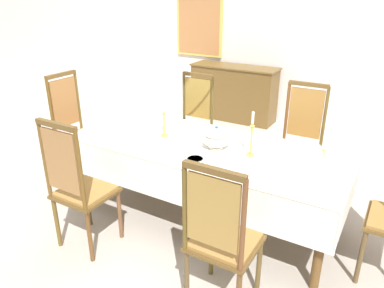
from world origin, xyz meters
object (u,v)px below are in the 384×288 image
(chair_north_a, at_px, (193,121))
(candlestick_west, at_px, (164,122))
(bowl_near_right, at_px, (310,147))
(spoon_secondary, at_px, (324,151))
(candlestick_east, at_px, (251,138))
(chair_north_b, at_px, (299,141))
(soup_tureen, at_px, (216,137))
(framed_painting, at_px, (199,9))
(bowl_far_right, at_px, (218,165))
(chair_head_west, at_px, (75,127))
(bowl_far_left, at_px, (169,120))
(spoon_primary, at_px, (209,163))
(dining_table, at_px, (205,153))
(bowl_near_left, at_px, (195,160))
(chair_south_a, at_px, (78,185))
(sideboard, at_px, (234,93))
(chair_south_b, at_px, (221,236))

(chair_north_a, relative_size, candlestick_west, 3.28)
(bowl_near_right, distance_m, spoon_secondary, 0.12)
(candlestick_east, bearing_deg, chair_north_a, 140.44)
(chair_north_b, height_order, soup_tureen, chair_north_b)
(bowl_near_right, distance_m, framed_painting, 3.92)
(bowl_far_right, distance_m, framed_painting, 4.14)
(chair_north_b, height_order, chair_head_west, chair_head_west)
(candlestick_east, xyz_separation_m, bowl_near_right, (0.40, 0.37, -0.13))
(bowl_far_left, bearing_deg, candlestick_east, -19.22)
(bowl_far_right, relative_size, spoon_primary, 0.99)
(chair_north_a, relative_size, chair_north_b, 0.96)
(candlestick_west, distance_m, spoon_secondary, 1.46)
(soup_tureen, bearing_deg, spoon_primary, -73.27)
(chair_north_a, relative_size, chair_head_west, 0.94)
(bowl_near_right, relative_size, bowl_far_right, 1.07)
(candlestick_west, bearing_deg, spoon_primary, -26.16)
(bowl_far_right, bearing_deg, dining_table, 131.86)
(chair_head_west, height_order, soup_tureen, chair_head_west)
(bowl_near_left, distance_m, bowl_far_right, 0.20)
(bowl_near_right, bearing_deg, bowl_near_left, -135.82)
(soup_tureen, bearing_deg, chair_north_b, 61.08)
(chair_south_a, bearing_deg, bowl_far_left, 88.76)
(chair_north_b, relative_size, candlestick_east, 3.08)
(candlestick_west, height_order, bowl_near_right, candlestick_west)
(spoon_primary, relative_size, spoon_secondary, 1.02)
(chair_head_west, height_order, candlestick_west, chair_head_west)
(candlestick_west, height_order, bowl_far_right, candlestick_west)
(candlestick_west, bearing_deg, framed_painting, 113.95)
(soup_tureen, xyz_separation_m, sideboard, (-1.11, 2.83, -0.40))
(bowl_far_left, distance_m, spoon_secondary, 1.60)
(candlestick_west, distance_m, bowl_far_left, 0.44)
(candlestick_east, bearing_deg, sideboard, 116.87)
(chair_north_b, xyz_separation_m, bowl_far_right, (-0.32, -1.25, 0.17))
(soup_tureen, relative_size, candlestick_east, 0.65)
(chair_south_a, height_order, bowl_near_left, chair_south_a)
(chair_head_west, bearing_deg, candlestick_east, 90.00)
(chair_north_b, distance_m, spoon_primary, 1.31)
(soup_tureen, bearing_deg, chair_north_a, 130.51)
(bowl_near_left, bearing_deg, chair_south_a, -143.41)
(chair_north_a, xyz_separation_m, spoon_primary, (0.87, -1.23, 0.17))
(chair_north_a, bearing_deg, spoon_secondary, 162.49)
(bowl_near_left, relative_size, spoon_secondary, 0.90)
(chair_north_b, xyz_separation_m, bowl_near_left, (-0.52, -1.26, 0.17))
(candlestick_east, relative_size, bowl_far_left, 2.33)
(chair_head_west, height_order, sideboard, chair_head_west)
(framed_painting, bearing_deg, chair_north_b, -41.79)
(bowl_near_left, bearing_deg, chair_south_b, -47.38)
(candlestick_east, xyz_separation_m, bowl_far_left, (-1.08, 0.38, -0.14))
(chair_head_west, bearing_deg, dining_table, 90.00)
(bowl_near_right, height_order, framed_painting, framed_painting)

